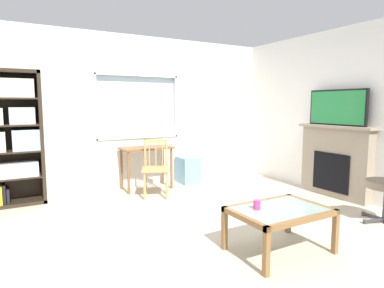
% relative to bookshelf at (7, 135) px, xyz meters
% --- Properties ---
extents(ground, '(6.22, 6.01, 0.02)m').
position_rel_bookshelf_xyz_m(ground, '(1.97, -2.26, -1.03)').
color(ground, beige).
extents(wall_back_with_window, '(5.22, 0.15, 2.64)m').
position_rel_bookshelf_xyz_m(wall_back_with_window, '(1.96, 0.24, 0.29)').
color(wall_back_with_window, silver).
rests_on(wall_back_with_window, ground).
extents(wall_right, '(0.12, 5.21, 2.64)m').
position_rel_bookshelf_xyz_m(wall_right, '(4.64, -2.26, 0.30)').
color(wall_right, silver).
rests_on(wall_right, ground).
extents(bookshelf, '(0.90, 0.38, 1.95)m').
position_rel_bookshelf_xyz_m(bookshelf, '(0.00, 0.00, 0.00)').
color(bookshelf, '#2D2319').
rests_on(bookshelf, ground).
extents(desk_under_window, '(0.88, 0.47, 0.73)m').
position_rel_bookshelf_xyz_m(desk_under_window, '(2.06, -0.11, -0.42)').
color(desk_under_window, brown).
rests_on(desk_under_window, ground).
extents(wooden_chair, '(0.55, 0.54, 0.90)m').
position_rel_bookshelf_xyz_m(wooden_chair, '(2.02, -0.62, -0.56)').
color(wooden_chair, tan).
rests_on(wooden_chair, ground).
extents(plastic_drawer_unit, '(0.35, 0.40, 0.48)m').
position_rel_bookshelf_xyz_m(plastic_drawer_unit, '(2.91, -0.06, -0.78)').
color(plastic_drawer_unit, '#72ADDB').
rests_on(plastic_drawer_unit, ground).
extents(fireplace, '(0.26, 1.27, 1.13)m').
position_rel_bookshelf_xyz_m(fireplace, '(4.49, -2.02, -0.45)').
color(fireplace, gray).
rests_on(fireplace, ground).
extents(tv, '(0.06, 0.99, 0.55)m').
position_rel_bookshelf_xyz_m(tv, '(4.47, -2.02, 0.39)').
color(tv, black).
rests_on(tv, fireplace).
extents(coffee_table, '(0.94, 0.66, 0.44)m').
position_rel_bookshelf_xyz_m(coffee_table, '(2.29, -3.05, -0.64)').
color(coffee_table, '#8C9E99').
rests_on(coffee_table, ground).
extents(sippy_cup, '(0.07, 0.07, 0.09)m').
position_rel_bookshelf_xyz_m(sippy_cup, '(2.08, -2.96, -0.53)').
color(sippy_cup, '#DB3D84').
rests_on(sippy_cup, coffee_table).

